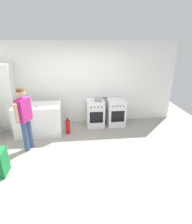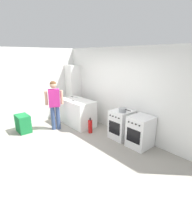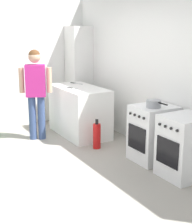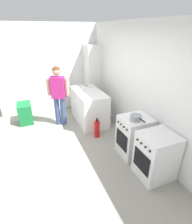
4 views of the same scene
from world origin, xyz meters
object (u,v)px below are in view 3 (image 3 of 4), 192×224
Objects in this scene: person at (36,87)px; larder_cabinet at (79,74)px; oven_right at (185,146)px; fire_extinguisher at (97,136)px; knife_paring at (72,88)px; pot at (154,104)px; oven_left at (153,133)px; knife_chef at (76,83)px.

person is 0.80× the size of larder_cabinet.
fire_extinguisher is at bearing -162.76° from oven_right.
knife_paring is 0.38× the size of fire_extinguisher.
knife_paring is 1.17m from larder_cabinet.
pot is 1.24m from fire_extinguisher.
oven_left is at bearing 28.78° from fire_extinguisher.
person is at bearing -57.17° from larder_cabinet.
knife_chef is 0.52m from knife_paring.
pot is (0.08, -0.07, 0.48)m from oven_left.
fire_extinguisher is 2.03m from larder_cabinet.
fire_extinguisher is at bearing 4.68° from knife_paring.
person is at bearing -104.11° from knife_paring.
larder_cabinet is (-2.65, 0.10, 0.57)m from oven_left.
knife_chef is at bearing 169.00° from fire_extinguisher.
knife_paring is (0.43, -0.31, 0.00)m from knife_chef.
larder_cabinet is (-1.78, 0.58, 0.78)m from fire_extinguisher.
oven_right is 2.46m from knife_paring.
oven_left is at bearing -180.00° from oven_right.
oven_left is at bearing -2.21° from larder_cabinet.
larder_cabinet is (-2.73, 0.18, 0.09)m from pot.
knife_chef is 0.15× the size of larder_cabinet.
knife_paring is 0.12× the size of person.
knife_chef is 0.65m from larder_cabinet.
knife_paring is at bearing -175.32° from fire_extinguisher.
oven_right is at bearing 0.00° from oven_left.
larder_cabinet reaches higher than pot.
knife_chef is 1.59× the size of knife_paring.
larder_cabinet is at bearing 177.79° from oven_left.
oven_left is 1.83m from knife_paring.
pot is 0.79× the size of fire_extinguisher.
knife_chef is at bearing 106.26° from person.
oven_left is 0.42× the size of larder_cabinet.
knife_paring is at bearing -35.65° from knife_chef.
person is (-0.16, -0.62, 0.05)m from knife_paring.
person reaches higher than oven_left.
knife_paring is 0.09× the size of larder_cabinet.
oven_right is 2.83× the size of knife_chef.
knife_paring is at bearing 75.89° from person.
fire_extinguisher is at bearing -156.92° from pot.
pot reaches higher than oven_left.
pot is 2.19m from knife_chef.
knife_chef is 0.97m from person.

